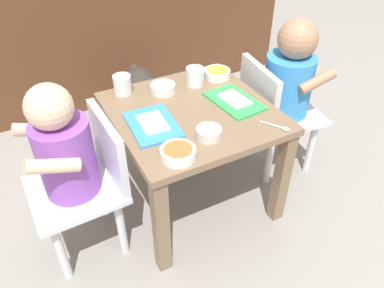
{
  "coord_description": "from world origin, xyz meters",
  "views": [
    {
      "loc": [
        -0.5,
        -0.95,
        1.11
      ],
      "look_at": [
        0.0,
        0.0,
        0.27
      ],
      "focal_mm": 34.94,
      "sensor_mm": 36.0,
      "label": 1
    }
  ],
  "objects_px": {
    "food_tray_left": "(153,124)",
    "veggie_bowl_near": "(209,133)",
    "water_cup_left": "(195,77)",
    "veggie_bowl_far": "(163,88)",
    "cereal_bowl_left_side": "(217,73)",
    "dog": "(142,94)",
    "spoon_by_left_tray": "(278,127)",
    "seated_child_left": "(70,157)",
    "seated_child_right": "(286,82)",
    "food_tray_right": "(234,101)",
    "cereal_bowl_right_side": "(178,153)",
    "water_cup_right": "(123,86)",
    "dining_table": "(192,128)"
  },
  "relations": [
    {
      "from": "dining_table",
      "to": "dog",
      "type": "xyz_separation_m",
      "value": [
        0.0,
        0.51,
        -0.12
      ]
    },
    {
      "from": "veggie_bowl_far",
      "to": "cereal_bowl_right_side",
      "type": "bearing_deg",
      "value": -107.89
    },
    {
      "from": "seated_child_left",
      "to": "food_tray_left",
      "type": "xyz_separation_m",
      "value": [
        0.27,
        0.0,
        0.03
      ]
    },
    {
      "from": "dog",
      "to": "food_tray_left",
      "type": "xyz_separation_m",
      "value": [
        -0.16,
        -0.53,
        0.2
      ]
    },
    {
      "from": "veggie_bowl_far",
      "to": "food_tray_right",
      "type": "bearing_deg",
      "value": -43.31
    },
    {
      "from": "dining_table",
      "to": "seated_child_right",
      "type": "distance_m",
      "value": 0.43
    },
    {
      "from": "seated_child_left",
      "to": "dog",
      "type": "relative_size",
      "value": 1.49
    },
    {
      "from": "dog",
      "to": "veggie_bowl_near",
      "type": "height_order",
      "value": "veggie_bowl_near"
    },
    {
      "from": "food_tray_left",
      "to": "water_cup_left",
      "type": "xyz_separation_m",
      "value": [
        0.25,
        0.18,
        0.02
      ]
    },
    {
      "from": "food_tray_left",
      "to": "veggie_bowl_near",
      "type": "relative_size",
      "value": 2.72
    },
    {
      "from": "dog",
      "to": "veggie_bowl_far",
      "type": "xyz_separation_m",
      "value": [
        -0.04,
        -0.35,
        0.22
      ]
    },
    {
      "from": "food_tray_left",
      "to": "veggie_bowl_near",
      "type": "distance_m",
      "value": 0.19
    },
    {
      "from": "seated_child_left",
      "to": "water_cup_left",
      "type": "relative_size",
      "value": 9.46
    },
    {
      "from": "water_cup_right",
      "to": "veggie_bowl_near",
      "type": "relative_size",
      "value": 0.89
    },
    {
      "from": "water_cup_left",
      "to": "seated_child_right",
      "type": "bearing_deg",
      "value": -21.4
    },
    {
      "from": "food_tray_right",
      "to": "cereal_bowl_right_side",
      "type": "distance_m",
      "value": 0.36
    },
    {
      "from": "seated_child_left",
      "to": "veggie_bowl_far",
      "type": "bearing_deg",
      "value": 25.08
    },
    {
      "from": "seated_child_left",
      "to": "water_cup_right",
      "type": "relative_size",
      "value": 9.16
    },
    {
      "from": "veggie_bowl_far",
      "to": "cereal_bowl_right_side",
      "type": "distance_m",
      "value": 0.38
    },
    {
      "from": "food_tray_left",
      "to": "water_cup_right",
      "type": "height_order",
      "value": "water_cup_right"
    },
    {
      "from": "food_tray_right",
      "to": "cereal_bowl_left_side",
      "type": "height_order",
      "value": "cereal_bowl_left_side"
    },
    {
      "from": "dining_table",
      "to": "cereal_bowl_left_side",
      "type": "xyz_separation_m",
      "value": [
        0.2,
        0.16,
        0.09
      ]
    },
    {
      "from": "food_tray_left",
      "to": "water_cup_left",
      "type": "bearing_deg",
      "value": 35.42
    },
    {
      "from": "seated_child_right",
      "to": "dog",
      "type": "relative_size",
      "value": 1.51
    },
    {
      "from": "veggie_bowl_far",
      "to": "veggie_bowl_near",
      "type": "bearing_deg",
      "value": -88.41
    },
    {
      "from": "cereal_bowl_right_side",
      "to": "dog",
      "type": "bearing_deg",
      "value": 77.56
    },
    {
      "from": "dog",
      "to": "cereal_bowl_left_side",
      "type": "bearing_deg",
      "value": -60.54
    },
    {
      "from": "dog",
      "to": "food_tray_left",
      "type": "bearing_deg",
      "value": -106.61
    },
    {
      "from": "veggie_bowl_far",
      "to": "cereal_bowl_left_side",
      "type": "bearing_deg",
      "value": 1.75
    },
    {
      "from": "water_cup_right",
      "to": "seated_child_right",
      "type": "bearing_deg",
      "value": -18.13
    },
    {
      "from": "food_tray_right",
      "to": "water_cup_left",
      "type": "height_order",
      "value": "water_cup_left"
    },
    {
      "from": "dog",
      "to": "water_cup_left",
      "type": "bearing_deg",
      "value": -75.82
    },
    {
      "from": "veggie_bowl_near",
      "to": "food_tray_right",
      "type": "bearing_deg",
      "value": 36.91
    },
    {
      "from": "food_tray_right",
      "to": "cereal_bowl_left_side",
      "type": "relative_size",
      "value": 2.15
    },
    {
      "from": "food_tray_right",
      "to": "cereal_bowl_left_side",
      "type": "distance_m",
      "value": 0.19
    },
    {
      "from": "food_tray_left",
      "to": "veggie_bowl_far",
      "type": "bearing_deg",
      "value": 56.77
    },
    {
      "from": "cereal_bowl_right_side",
      "to": "cereal_bowl_left_side",
      "type": "xyz_separation_m",
      "value": [
        0.35,
        0.37,
        -0.0
      ]
    },
    {
      "from": "seated_child_left",
      "to": "food_tray_right",
      "type": "xyz_separation_m",
      "value": [
        0.58,
        0.0,
        0.03
      ]
    },
    {
      "from": "dog",
      "to": "spoon_by_left_tray",
      "type": "bearing_deg",
      "value": -75.35
    },
    {
      "from": "dining_table",
      "to": "veggie_bowl_near",
      "type": "xyz_separation_m",
      "value": [
        -0.03,
        -0.16,
        0.09
      ]
    },
    {
      "from": "seated_child_right",
      "to": "cereal_bowl_left_side",
      "type": "distance_m",
      "value": 0.27
    },
    {
      "from": "water_cup_right",
      "to": "veggie_bowl_far",
      "type": "relative_size",
      "value": 0.78
    },
    {
      "from": "cereal_bowl_left_side",
      "to": "spoon_by_left_tray",
      "type": "height_order",
      "value": "cereal_bowl_left_side"
    },
    {
      "from": "food_tray_right",
      "to": "water_cup_left",
      "type": "bearing_deg",
      "value": 109.3
    },
    {
      "from": "dog",
      "to": "cereal_bowl_left_side",
      "type": "distance_m",
      "value": 0.45
    },
    {
      "from": "seated_child_right",
      "to": "food_tray_right",
      "type": "height_order",
      "value": "seated_child_right"
    },
    {
      "from": "food_tray_left",
      "to": "veggie_bowl_far",
      "type": "distance_m",
      "value": 0.22
    },
    {
      "from": "dog",
      "to": "water_cup_left",
      "type": "relative_size",
      "value": 6.36
    },
    {
      "from": "seated_child_right",
      "to": "cereal_bowl_left_side",
      "type": "bearing_deg",
      "value": 148.22
    },
    {
      "from": "dining_table",
      "to": "dog",
      "type": "bearing_deg",
      "value": 89.6
    }
  ]
}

